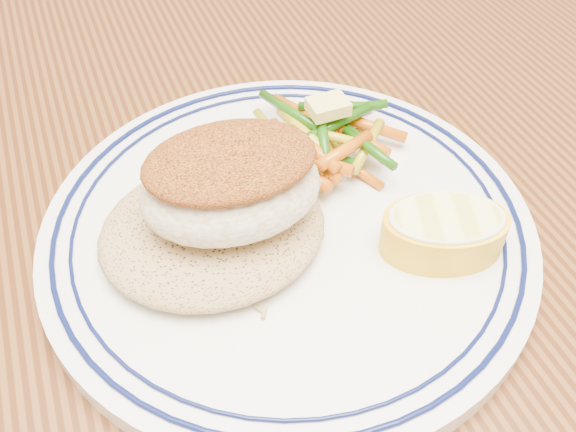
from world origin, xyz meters
The scene contains 7 objects.
dining_table centered at (0.00, 0.00, 0.65)m, with size 1.50×0.90×0.75m.
plate centered at (0.05, 0.02, 0.76)m, with size 0.28×0.28×0.02m.
rice_pilaf centered at (0.01, 0.03, 0.78)m, with size 0.13×0.11×0.02m, color #A68353.
fish_fillet centered at (0.02, 0.02, 0.81)m, with size 0.10×0.08×0.05m.
vegetable_pile centered at (0.09, 0.07, 0.78)m, with size 0.10×0.11×0.03m.
butter_pat centered at (0.10, 0.08, 0.80)m, with size 0.02×0.02×0.01m, color #EEE274.
lemon_wedge centered at (0.12, -0.02, 0.78)m, with size 0.08×0.08×0.03m.
Camera 1 is at (-0.04, -0.21, 1.03)m, focal length 40.00 mm.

